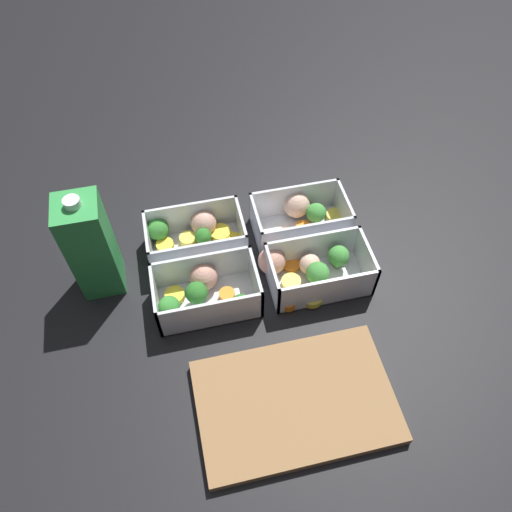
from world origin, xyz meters
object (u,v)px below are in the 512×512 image
(container_near_left, at_px, (301,217))
(container_far_right, at_px, (204,292))
(juice_carton, at_px, (91,247))
(container_far_left, at_px, (310,270))
(container_near_right, at_px, (194,235))

(container_near_left, distance_m, container_far_right, 0.23)
(juice_carton, bearing_deg, container_far_left, 168.10)
(container_near_left, xyz_separation_m, juice_carton, (0.36, 0.04, 0.07))
(container_near_left, xyz_separation_m, container_far_right, (0.20, 0.12, 0.00))
(container_near_right, relative_size, container_far_left, 0.91)
(container_near_left, bearing_deg, juice_carton, 7.01)
(container_far_left, bearing_deg, juice_carton, -11.90)
(container_near_right, bearing_deg, juice_carton, 15.96)
(container_far_left, bearing_deg, container_near_left, -99.29)
(container_far_left, height_order, container_far_right, same)
(container_near_right, relative_size, container_far_right, 1.03)
(container_near_left, height_order, container_far_left, same)
(container_near_left, height_order, juice_carton, juice_carton)
(container_far_left, distance_m, juice_carton, 0.35)
(container_far_right, xyz_separation_m, juice_carton, (0.16, -0.08, 0.07))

